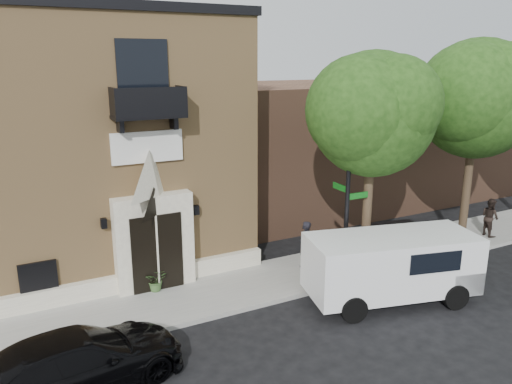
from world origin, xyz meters
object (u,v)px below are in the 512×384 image
black_sedan (78,362)px  dumpster (393,242)px  cargo_van (397,264)px  pedestrian_far (490,217)px  pedestrian_near (305,244)px  street_sign (347,199)px  fire_hydrant (337,264)px

black_sedan → dumpster: dumpster is taller
cargo_van → pedestrian_far: size_ratio=3.47×
pedestrian_near → black_sedan: bearing=-13.5°
cargo_van → street_sign: bearing=125.1°
cargo_van → fire_hydrant: cargo_van is taller
street_sign → dumpster: size_ratio=2.59×
cargo_van → street_sign: street_sign is taller
black_sedan → dumpster: 12.14m
dumpster → fire_hydrant: bearing=-165.1°
street_sign → dumpster: (2.75, 0.56, -2.22)m
black_sedan → pedestrian_far: 17.63m
pedestrian_near → dumpster: bearing=128.6°
street_sign → pedestrian_near: 2.63m
street_sign → dumpster: bearing=13.4°
fire_hydrant → dumpster: size_ratio=0.38×
fire_hydrant → dumpster: dumpster is taller
street_sign → dumpster: 3.58m
street_sign → pedestrian_far: size_ratio=3.46×
dumpster → pedestrian_far: pedestrian_far is taller
pedestrian_near → pedestrian_far: 8.98m
cargo_van → fire_hydrant: size_ratio=6.74×
black_sedan → dumpster: size_ratio=2.29×
black_sedan → street_sign: size_ratio=0.88×
street_sign → pedestrian_far: (8.30, 0.64, -2.07)m
black_sedan → dumpster: (11.90, 2.39, 0.09)m
cargo_van → dumpster: cargo_van is taller
fire_hydrant → pedestrian_near: pedestrian_near is taller
cargo_van → street_sign: size_ratio=1.00×
fire_hydrant → pedestrian_near: bearing=115.5°
black_sedan → dumpster: bearing=-87.7°
cargo_van → fire_hydrant: bearing=123.3°
dumpster → pedestrian_far: bearing=11.2°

